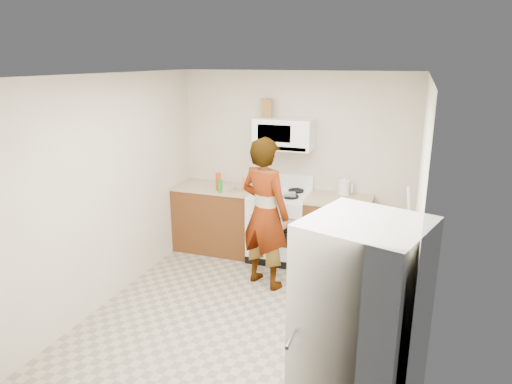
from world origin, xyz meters
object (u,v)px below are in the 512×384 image
at_px(fridge, 359,343).
at_px(saucepan, 267,183).
at_px(kettle, 344,187).
at_px(gas_range, 280,224).
at_px(microwave, 284,134).
at_px(person, 265,213).

xyz_separation_m(fridge, saucepan, (-1.63, 3.04, 0.16)).
relative_size(fridge, kettle, 9.26).
relative_size(gas_range, fridge, 0.66).
height_order(gas_range, fridge, fridge).
height_order(gas_range, saucepan, gas_range).
distance_m(gas_range, microwave, 1.22).
bearing_deg(kettle, person, -125.29).
bearing_deg(person, gas_range, -65.54).
height_order(microwave, saucepan, microwave).
relative_size(microwave, person, 0.42).
height_order(fridge, kettle, fridge).
bearing_deg(gas_range, person, -86.70).
relative_size(gas_range, person, 0.63).
distance_m(fridge, kettle, 3.18).
distance_m(gas_range, person, 0.89).
bearing_deg(fridge, kettle, 118.30).
distance_m(microwave, fridge, 3.45).
relative_size(person, kettle, 9.84).
bearing_deg(saucepan, gas_range, -30.94).
bearing_deg(gas_range, saucepan, 149.06).
bearing_deg(kettle, fridge, -77.22).
height_order(person, kettle, person).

